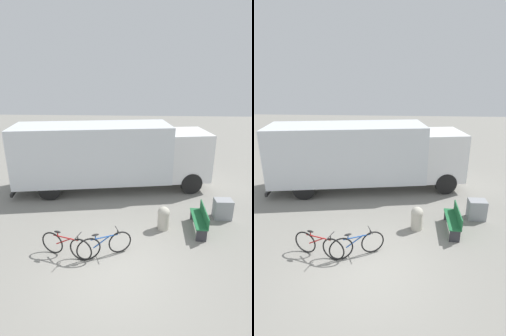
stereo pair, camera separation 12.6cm
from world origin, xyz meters
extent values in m
plane|color=gray|center=(0.00, 0.00, 0.00)|extent=(60.00, 60.00, 0.00)
cube|color=silver|center=(-1.56, 5.57, 1.79)|extent=(7.32, 3.46, 2.60)
cube|color=silver|center=(2.83, 6.28, 1.60)|extent=(2.20, 2.55, 2.21)
cube|color=black|center=(-5.08, 5.01, 0.27)|extent=(0.46, 2.25, 0.16)
cylinder|color=black|center=(2.66, 7.29, 0.49)|extent=(1.02, 0.43, 0.98)
cylinder|color=black|center=(2.99, 5.26, 0.49)|extent=(1.02, 0.43, 0.98)
cylinder|color=black|center=(-3.64, 6.28, 0.49)|extent=(1.02, 0.43, 0.98)
cylinder|color=black|center=(-3.31, 4.25, 0.49)|extent=(1.02, 0.43, 0.98)
cube|color=#1E6638|center=(2.71, 2.16, 0.44)|extent=(0.46, 1.52, 0.04)
cube|color=#1E6638|center=(2.90, 2.15, 0.62)|extent=(0.09, 1.51, 0.41)
cube|color=#2D2D33|center=(2.69, 1.45, 0.21)|extent=(0.34, 0.06, 0.42)
cube|color=#2D2D33|center=(2.74, 2.86, 0.21)|extent=(0.34, 0.06, 0.42)
torus|color=black|center=(-2.00, 0.59, 0.37)|extent=(0.72, 0.25, 0.73)
torus|color=black|center=(-1.06, 0.31, 0.37)|extent=(0.72, 0.25, 0.73)
cylinder|color=red|center=(-1.53, 0.45, 0.66)|extent=(0.81, 0.27, 0.04)
cylinder|color=red|center=(-1.60, 0.47, 0.52)|extent=(0.54, 0.19, 0.34)
cylinder|color=red|center=(-1.79, 0.53, 0.72)|extent=(0.03, 0.03, 0.12)
ellipsoid|color=black|center=(-1.79, 0.53, 0.80)|extent=(0.24, 0.15, 0.05)
cylinder|color=black|center=(-1.13, 0.33, 0.74)|extent=(0.03, 0.03, 0.16)
cylinder|color=black|center=(-1.13, 0.33, 0.82)|extent=(0.15, 0.43, 0.02)
torus|color=black|center=(-0.84, 0.35, 0.37)|extent=(0.69, 0.34, 0.73)
torus|color=black|center=(0.06, 0.74, 0.37)|extent=(0.69, 0.34, 0.73)
cylinder|color=#1E4C9E|center=(-0.39, 0.54, 0.66)|extent=(0.77, 0.37, 0.04)
cylinder|color=#1E4C9E|center=(-0.46, 0.51, 0.52)|extent=(0.52, 0.26, 0.34)
cylinder|color=#1E4C9E|center=(-0.64, 0.43, 0.72)|extent=(0.03, 0.03, 0.12)
ellipsoid|color=black|center=(-0.64, 0.43, 0.80)|extent=(0.24, 0.17, 0.05)
cylinder|color=black|center=(-0.01, 0.71, 0.74)|extent=(0.03, 0.03, 0.16)
cylinder|color=black|center=(-0.01, 0.71, 0.82)|extent=(0.20, 0.41, 0.02)
cylinder|color=#B2AD9E|center=(1.49, 2.16, 0.32)|extent=(0.41, 0.41, 0.64)
sphere|color=#B2AD9E|center=(1.49, 2.16, 0.64)|extent=(0.43, 0.43, 0.43)
cube|color=gray|center=(3.80, 3.04, 0.38)|extent=(0.65, 0.49, 0.77)
camera|label=1|loc=(0.63, -6.03, 5.18)|focal=28.00mm
camera|label=2|loc=(0.75, -6.03, 5.18)|focal=28.00mm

